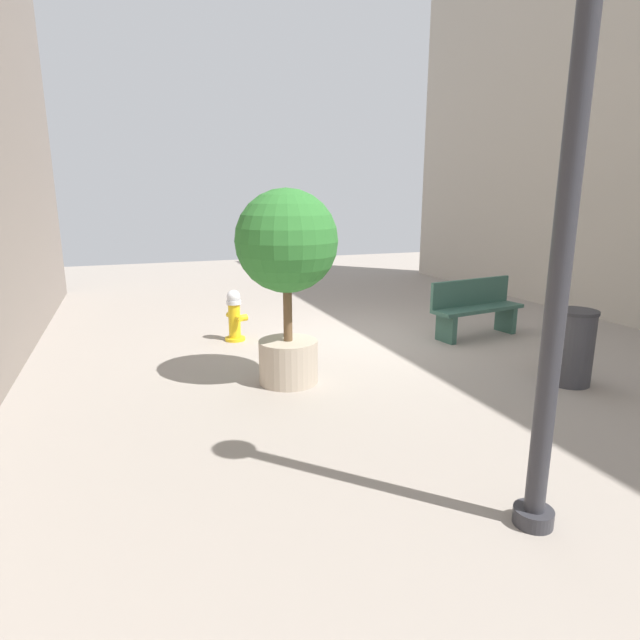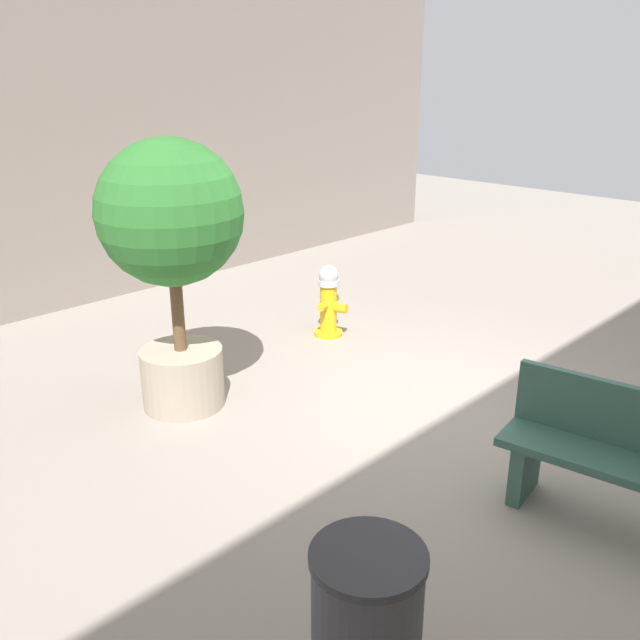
% 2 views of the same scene
% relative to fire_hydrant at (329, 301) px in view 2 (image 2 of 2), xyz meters
% --- Properties ---
extents(ground_plane, '(23.40, 23.40, 0.00)m').
position_rel_fire_hydrant_xyz_m(ground_plane, '(-1.91, 0.67, -0.42)').
color(ground_plane, gray).
extents(fire_hydrant, '(0.39, 0.42, 0.83)m').
position_rel_fire_hydrant_xyz_m(fire_hydrant, '(0.00, 0.00, 0.00)').
color(fire_hydrant, gold).
rests_on(fire_hydrant, ground_plane).
extents(bench_near, '(1.74, 0.68, 0.95)m').
position_rel_fire_hydrant_xyz_m(bench_near, '(-3.82, 1.12, 0.08)').
color(bench_near, '#33594C').
rests_on(bench_near, ground_plane).
extents(planter_tree, '(1.23, 1.23, 2.39)m').
position_rel_fire_hydrant_xyz_m(planter_tree, '(-0.24, 2.17, 1.15)').
color(planter_tree, tan).
rests_on(planter_tree, ground_plane).
extents(trash_bin, '(0.52, 0.52, 0.94)m').
position_rel_fire_hydrant_xyz_m(trash_bin, '(-3.53, 3.45, 0.06)').
color(trash_bin, '#38383D').
rests_on(trash_bin, ground_plane).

